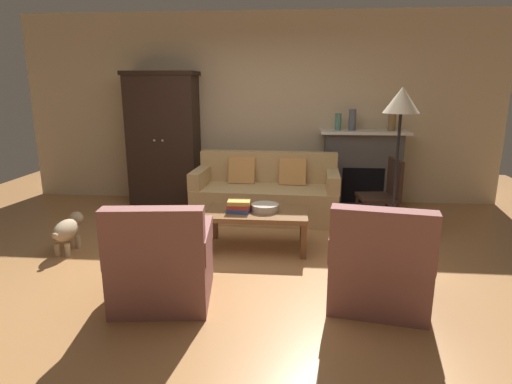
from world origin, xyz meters
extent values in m
plane|color=#B27A47|center=(0.00, 0.00, 0.00)|extent=(9.60, 9.60, 0.00)
cube|color=beige|center=(0.00, 2.55, 1.40)|extent=(7.20, 0.10, 2.80)
cube|color=#4C4947|center=(1.55, 2.30, 0.54)|extent=(1.10, 0.36, 1.08)
cube|color=black|center=(1.55, 2.12, 0.34)|extent=(0.60, 0.01, 0.52)
cube|color=white|center=(1.55, 2.28, 1.10)|extent=(1.26, 0.48, 0.04)
cube|color=black|center=(-1.40, 2.22, 0.95)|extent=(1.00, 0.52, 1.89)
cube|color=black|center=(-1.40, 2.22, 1.92)|extent=(1.06, 0.55, 0.06)
sphere|color=#ADAFB5|center=(-1.46, 1.95, 0.98)|extent=(0.04, 0.04, 0.04)
sphere|color=#ADAFB5|center=(-1.34, 1.95, 0.98)|extent=(0.04, 0.04, 0.04)
cube|color=tan|center=(0.17, 1.52, 0.22)|extent=(1.93, 0.92, 0.44)
cube|color=tan|center=(0.19, 1.86, 0.65)|extent=(1.91, 0.26, 0.42)
cube|color=tan|center=(-0.71, 1.55, 0.55)|extent=(0.19, 0.80, 0.22)
cube|color=tan|center=(1.05, 1.48, 0.55)|extent=(0.19, 0.80, 0.22)
cube|color=tan|center=(-0.17, 1.73, 0.61)|extent=(0.37, 0.20, 0.37)
cube|color=tan|center=(0.53, 1.70, 0.61)|extent=(0.37, 0.20, 0.37)
cube|color=brown|center=(0.15, 0.42, 0.39)|extent=(1.10, 0.60, 0.05)
cube|color=brown|center=(-0.36, 0.16, 0.18)|extent=(0.06, 0.06, 0.37)
cube|color=brown|center=(0.66, 0.16, 0.18)|extent=(0.06, 0.06, 0.37)
cube|color=brown|center=(-0.36, 0.68, 0.18)|extent=(0.06, 0.06, 0.37)
cube|color=brown|center=(0.66, 0.68, 0.18)|extent=(0.06, 0.06, 0.37)
cylinder|color=beige|center=(0.24, 0.44, 0.46)|extent=(0.30, 0.30, 0.08)
cube|color=#38569E|center=(-0.04, 0.38, 0.44)|extent=(0.26, 0.20, 0.04)
cube|color=#B73833|center=(-0.04, 0.38, 0.49)|extent=(0.25, 0.19, 0.04)
cube|color=gold|center=(-0.04, 0.38, 0.53)|extent=(0.24, 0.17, 0.04)
cylinder|color=slate|center=(1.17, 2.28, 1.24)|extent=(0.09, 0.09, 0.24)
cylinder|color=#565B66|center=(1.37, 2.28, 1.27)|extent=(0.11, 0.11, 0.30)
cylinder|color=olive|center=(1.93, 2.28, 1.27)|extent=(0.11, 0.11, 0.31)
cube|color=#935B56|center=(-0.53, -0.79, 0.21)|extent=(0.84, 0.84, 0.42)
cube|color=#935B56|center=(-0.49, -1.10, 0.65)|extent=(0.77, 0.25, 0.46)
cube|color=#935B56|center=(-0.20, -0.75, 0.52)|extent=(0.20, 0.71, 0.20)
cube|color=#935B56|center=(-0.85, -0.83, 0.52)|extent=(0.20, 0.71, 0.20)
cube|color=#935B56|center=(1.25, -0.67, 0.21)|extent=(0.88, 0.88, 0.42)
cube|color=#935B56|center=(1.20, -0.98, 0.65)|extent=(0.78, 0.29, 0.46)
cube|color=#935B56|center=(1.58, -0.73, 0.52)|extent=(0.24, 0.71, 0.20)
cube|color=#935B56|center=(0.93, -0.62, 0.52)|extent=(0.24, 0.71, 0.20)
cube|color=black|center=(1.56, 1.10, 0.43)|extent=(0.49, 0.49, 0.04)
cylinder|color=black|center=(1.35, 1.27, 0.21)|extent=(0.04, 0.04, 0.41)
cylinder|color=black|center=(1.39, 0.89, 0.21)|extent=(0.04, 0.04, 0.41)
cylinder|color=black|center=(1.73, 1.31, 0.21)|extent=(0.04, 0.04, 0.41)
cylinder|color=black|center=(1.77, 0.94, 0.21)|extent=(0.04, 0.04, 0.41)
cube|color=black|center=(1.76, 1.13, 0.68)|extent=(0.09, 0.44, 0.45)
cylinder|color=black|center=(1.60, 0.44, 0.01)|extent=(0.26, 0.26, 0.02)
cylinder|color=black|center=(1.60, 0.44, 0.75)|extent=(0.03, 0.03, 1.50)
cone|color=beige|center=(1.60, 0.44, 1.61)|extent=(0.36, 0.36, 0.26)
ellipsoid|color=tan|center=(-1.87, 0.11, 0.25)|extent=(0.21, 0.40, 0.22)
sphere|color=tan|center=(-1.87, 0.35, 0.31)|extent=(0.15, 0.15, 0.15)
cylinder|color=tan|center=(-1.92, 0.23, 0.07)|extent=(0.06, 0.06, 0.14)
cylinder|color=tan|center=(-1.81, 0.23, 0.07)|extent=(0.06, 0.06, 0.14)
cylinder|color=tan|center=(-1.92, -0.01, 0.07)|extent=(0.06, 0.06, 0.14)
cylinder|color=tan|center=(-1.81, -0.01, 0.07)|extent=(0.06, 0.06, 0.14)
sphere|color=tan|center=(-1.86, -0.12, 0.27)|extent=(0.06, 0.06, 0.06)
camera|label=1|loc=(0.53, -3.99, 1.75)|focal=29.80mm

